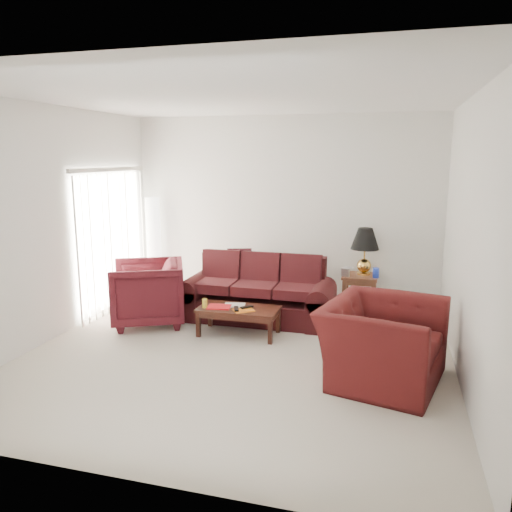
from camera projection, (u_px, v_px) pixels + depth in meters
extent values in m
plane|color=beige|center=(237.00, 354.00, 6.04)|extent=(5.00, 5.00, 0.00)
cube|color=silver|center=(113.00, 240.00, 7.69)|extent=(0.10, 2.00, 2.16)
cube|color=black|center=(239.00, 261.00, 8.06)|extent=(0.43, 0.30, 0.41)
cube|color=#B6B7BB|center=(345.00, 272.00, 7.52)|extent=(0.13, 0.08, 0.12)
cylinder|color=#192EA3|center=(376.00, 273.00, 7.43)|extent=(0.11, 0.11, 0.15)
cube|color=silver|center=(348.00, 267.00, 7.78)|extent=(0.14, 0.17, 0.05)
imported|color=#3B0D13|center=(148.00, 293.00, 7.08)|extent=(1.31, 1.30, 0.91)
imported|color=#3C0D0D|center=(382.00, 342.00, 5.27)|extent=(1.41, 1.53, 0.84)
cube|color=red|center=(219.00, 307.00, 6.64)|extent=(0.33, 0.26, 0.02)
cube|color=silver|center=(234.00, 305.00, 6.72)|extent=(0.30, 0.25, 0.02)
cube|color=orange|center=(243.00, 310.00, 6.51)|extent=(0.32, 0.31, 0.01)
cube|color=black|center=(236.00, 309.00, 6.49)|extent=(0.12, 0.20, 0.02)
cube|color=black|center=(247.00, 307.00, 6.57)|extent=(0.16, 0.17, 0.02)
cylinder|color=yellow|center=(205.00, 303.00, 6.63)|extent=(0.07, 0.07, 0.12)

